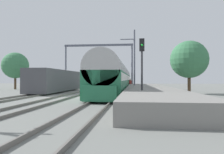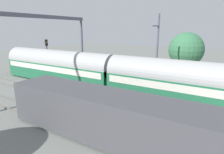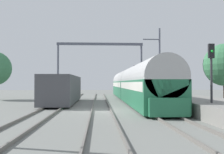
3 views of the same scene
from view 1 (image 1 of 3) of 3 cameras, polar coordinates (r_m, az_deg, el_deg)
name	(u,v)px [view 1 (image 1 of 3)]	position (r m, az deg, el deg)	size (l,w,h in m)	color
ground	(68,97)	(20.34, -11.98, -5.36)	(120.00, 120.00, 0.00)	slate
track_far_west	(29,96)	(21.87, -21.83, -4.78)	(1.51, 60.00, 0.16)	#67635D
track_west	(68,96)	(20.34, -11.98, -5.13)	(1.52, 60.00, 0.16)	#67635D
track_east	(109,96)	(19.49, -0.90, -5.35)	(1.51, 60.00, 0.16)	#67635D
platform	(149,91)	(21.36, 10.00, -3.92)	(4.40, 28.00, 0.90)	gray
passenger_train	(118,77)	(30.58, 1.66, -0.06)	(2.93, 32.85, 3.82)	#236B47
freight_car	(57,81)	(28.52, -14.88, -1.01)	(2.80, 13.00, 2.70)	#47474C
person_crossing	(130,83)	(34.26, 5.01, -1.69)	(0.46, 0.36, 1.73)	#292929
railway_signal_near	(142,61)	(14.99, 8.18, 4.25)	(0.36, 0.30, 4.59)	#2D2D33
railway_signal_far	(132,71)	(42.66, 5.49, 1.51)	(0.36, 0.30, 5.07)	#2D2D33
catenary_gantry	(98,57)	(36.96, -3.75, 5.50)	(12.24, 0.28, 7.86)	#555767
catenary_pole_east_mid	(134,60)	(26.78, 6.06, 4.68)	(1.90, 0.20, 8.00)	#555767
tree_west_background	(15,65)	(38.19, -24.93, 2.88)	(4.31, 4.31, 6.13)	#4C3826
tree_east_background	(189,60)	(25.81, 20.34, 4.51)	(4.32, 4.32, 6.14)	#4C3826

